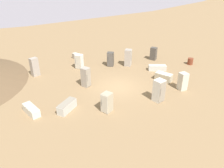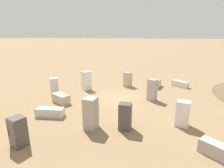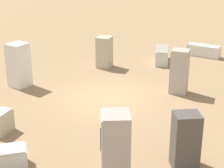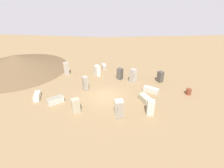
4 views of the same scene
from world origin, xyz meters
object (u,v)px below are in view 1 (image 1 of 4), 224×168
(discarded_fridge_3, at_px, (107,102))
(rusty_barrel, at_px, (190,61))
(discarded_fridge_1, at_px, (77,57))
(discarded_fridge_6, at_px, (154,54))
(discarded_fridge_12, at_px, (110,59))
(discarded_fridge_13, at_px, (164,77))
(discarded_fridge_0, at_px, (183,81))
(discarded_fridge_8, at_px, (31,110))
(discarded_fridge_9, at_px, (79,61))
(discarded_fridge_10, at_px, (86,77))
(discarded_fridge_7, at_px, (159,91))
(discarded_fridge_2, at_px, (34,67))
(discarded_fridge_5, at_px, (128,58))
(discarded_fridge_11, at_px, (157,68))
(discarded_fridge_4, at_px, (67,106))

(discarded_fridge_3, height_order, rusty_barrel, discarded_fridge_3)
(discarded_fridge_1, relative_size, discarded_fridge_6, 0.99)
(discarded_fridge_12, distance_m, discarded_fridge_13, 6.63)
(discarded_fridge_0, xyz_separation_m, rusty_barrel, (-6.77, 0.94, -0.45))
(discarded_fridge_8, xyz_separation_m, discarded_fridge_9, (-9.36, -0.07, 0.50))
(discarded_fridge_3, xyz_separation_m, discarded_fridge_6, (-12.56, 2.20, -0.01))
(discarded_fridge_10, bearing_deg, discarded_fridge_9, -128.92)
(discarded_fridge_9, height_order, rusty_barrel, discarded_fridge_9)
(discarded_fridge_9, distance_m, discarded_fridge_10, 4.61)
(discarded_fridge_12, bearing_deg, discarded_fridge_7, 127.66)
(discarded_fridge_10, bearing_deg, discarded_fridge_12, -168.40)
(discarded_fridge_0, distance_m, discarded_fridge_7, 3.31)
(rusty_barrel, bearing_deg, discarded_fridge_6, -95.80)
(discarded_fridge_2, xyz_separation_m, discarded_fridge_6, (-8.23, 11.41, -0.19))
(discarded_fridge_2, relative_size, discarded_fridge_3, 1.24)
(discarded_fridge_5, distance_m, discarded_fridge_13, 5.20)
(discarded_fridge_0, bearing_deg, discarded_fridge_13, -169.71)
(discarded_fridge_11, bearing_deg, discarded_fridge_9, -92.78)
(discarded_fridge_5, height_order, discarded_fridge_11, discarded_fridge_5)
(discarded_fridge_2, height_order, discarded_fridge_8, discarded_fridge_2)
(discarded_fridge_11, height_order, rusty_barrel, rusty_barrel)
(discarded_fridge_13, xyz_separation_m, rusty_barrel, (-5.27, 2.73, -0.00))
(discarded_fridge_12, relative_size, discarded_fridge_13, 0.91)
(discarded_fridge_0, bearing_deg, rusty_barrel, 132.32)
(discarded_fridge_8, height_order, discarded_fridge_12, discarded_fridge_12)
(discarded_fridge_2, height_order, discarded_fridge_3, discarded_fridge_2)
(discarded_fridge_7, bearing_deg, discarded_fridge_8, -28.73)
(discarded_fridge_12, height_order, rusty_barrel, discarded_fridge_12)
(discarded_fridge_4, distance_m, discarded_fridge_11, 11.71)
(discarded_fridge_3, height_order, discarded_fridge_12, discarded_fridge_12)
(discarded_fridge_3, relative_size, discarded_fridge_13, 0.87)
(discarded_fridge_6, xyz_separation_m, discarded_fridge_7, (9.88, 1.51, 0.19))
(discarded_fridge_4, relative_size, discarded_fridge_7, 0.97)
(discarded_fridge_2, bearing_deg, discarded_fridge_8, -122.43)
(discarded_fridge_11, bearing_deg, discarded_fridge_5, -112.53)
(discarded_fridge_3, bearing_deg, discarded_fridge_9, -33.27)
(discarded_fridge_10, bearing_deg, discarded_fridge_4, 21.44)
(discarded_fridge_12, bearing_deg, discarded_fridge_5, -167.50)
(discarded_fridge_0, xyz_separation_m, discarded_fridge_12, (-3.74, -8.02, -0.01))
(discarded_fridge_1, distance_m, discarded_fridge_2, 6.16)
(discarded_fridge_7, xyz_separation_m, discarded_fridge_13, (-4.17, 0.16, -0.58))
(discarded_fridge_0, bearing_deg, discarded_fridge_9, -140.40)
(discarded_fridge_8, relative_size, discarded_fridge_11, 0.93)
(discarded_fridge_12, bearing_deg, discarded_fridge_8, 68.37)
(discarded_fridge_3, distance_m, discarded_fridge_5, 9.74)
(discarded_fridge_5, bearing_deg, discarded_fridge_11, 79.77)
(discarded_fridge_0, bearing_deg, discarded_fridge_11, 174.25)
(discarded_fridge_0, height_order, discarded_fridge_12, discarded_fridge_0)
(rusty_barrel, bearing_deg, discarded_fridge_12, -71.35)
(discarded_fridge_4, distance_m, discarded_fridge_7, 7.59)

